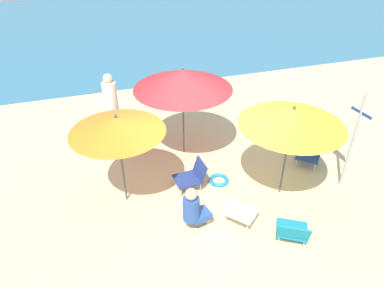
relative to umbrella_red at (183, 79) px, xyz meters
The scene contains 15 objects.
ground_plane 2.21m from the umbrella_red, 88.58° to the right, with size 40.00×40.00×0.00m, color beige.
sea_water 12.14m from the umbrella_red, 89.86° to the left, with size 40.00×16.00×0.01m, color teal.
umbrella_red is the anchor object (origin of this frame).
umbrella_orange 2.01m from the umbrella_red, 141.50° to the right, with size 1.70×1.70×1.92m.
umbrella_yellow 2.46m from the umbrella_red, 53.77° to the right, with size 1.94×1.94×1.96m.
beach_chair_a 3.26m from the umbrella_red, 25.58° to the right, with size 0.77×0.78×0.62m.
beach_chair_b 3.02m from the umbrella_red, 84.49° to the right, with size 0.74×0.74×0.62m.
beach_chair_c 3.72m from the umbrella_red, 73.37° to the right, with size 0.72×0.73×0.54m.
beach_chair_d 2.03m from the umbrella_red, 99.08° to the right, with size 0.63×0.52×0.60m.
person_a 1.94m from the umbrella_red, 151.23° to the left, with size 0.32×0.54×0.88m.
person_b 2.81m from the umbrella_red, 102.51° to the right, with size 0.54×0.37×0.92m.
person_c 2.08m from the umbrella_red, 143.50° to the left, with size 0.33×0.33×1.74m.
warning_sign 3.56m from the umbrella_red, 37.93° to the right, with size 0.07×0.49×2.09m.
swim_ring 2.27m from the umbrella_red, 73.45° to the right, with size 0.43×0.43×0.08m, color #238CD8.
beach_bag 2.61m from the umbrella_red, ahead, with size 0.31×0.24×0.32m, color silver.
Camera 1 is at (-1.97, -5.49, 4.77)m, focal length 33.00 mm.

